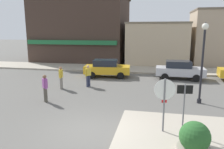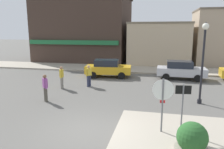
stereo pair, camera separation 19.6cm
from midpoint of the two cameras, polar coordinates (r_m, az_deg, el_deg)
The scene contains 15 objects.
ground_plane at distance 9.43m, azimuth -5.67°, elevation -14.39°, with size 160.00×160.00×0.00m, color #5B5954.
sidewalk_corner at distance 9.05m, azimuth 22.37°, elevation -15.89°, with size 6.40×4.80×0.15m, color #A89E8C.
kerb_far at distance 23.12m, azimuth 5.48°, elevation 1.39°, with size 80.00×4.00×0.15m, color #A89E8C.
stop_sign at distance 8.73m, azimuth 13.72°, elevation -6.12°, with size 0.82×0.12×2.30m.
one_way_sign at distance 8.95m, azimuth 18.53°, elevation -7.20°, with size 0.60×0.09×2.10m.
planter at distance 7.87m, azimuth 20.83°, elevation -16.09°, with size 1.10×1.10×1.23m.
lamp_post at distance 12.99m, azimuth 23.19°, elevation 5.49°, with size 0.36×0.36×4.54m.
parked_car_nearest at distance 19.45m, azimuth -0.80°, elevation 1.73°, with size 4.16×2.21×1.56m.
parked_car_second at distance 19.44m, azimuth 17.81°, elevation 1.17°, with size 4.03×1.94×1.56m.
pedestrian_crossing_near at distance 16.12m, azimuth -5.74°, elevation -0.17°, with size 0.38×0.52×1.61m.
pedestrian_crossing_far at distance 15.86m, azimuth -12.67°, elevation -0.59°, with size 0.28×0.56×1.61m.
pedestrian_kerb_side at distance 13.23m, azimuth -16.63°, elevation -3.18°, with size 0.45×0.46×1.61m.
building_corner_shop at distance 30.54m, azimuth -6.97°, elevation 11.66°, with size 12.01×8.98×8.48m.
building_storefront_left_near at distance 27.61m, azimuth 12.31°, elevation 7.91°, with size 7.18×6.35×5.01m.
building_storefront_left_mid at distance 28.85m, azimuth 25.81°, elevation 8.62°, with size 5.15×5.96×6.45m.
Camera 2 is at (2.78, -8.03, 4.11)m, focal length 35.00 mm.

